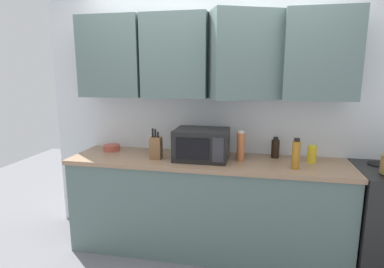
# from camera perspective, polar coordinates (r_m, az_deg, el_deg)

# --- Properties ---
(wall_back_with_cabinets) EXTENTS (3.41, 0.54, 2.60)m
(wall_back_with_cabinets) POSITION_cam_1_polar(r_m,az_deg,el_deg) (3.01, 3.43, 9.10)
(wall_back_with_cabinets) COLOR white
(wall_back_with_cabinets) RESTS_ON ground_plane
(counter_run) EXTENTS (2.54, 0.63, 0.90)m
(counter_run) POSITION_cam_1_polar(r_m,az_deg,el_deg) (3.05, 2.55, -12.71)
(counter_run) COLOR slate
(counter_run) RESTS_ON ground_plane
(microwave) EXTENTS (0.48, 0.37, 0.28)m
(microwave) POSITION_cam_1_polar(r_m,az_deg,el_deg) (2.86, 1.75, -1.89)
(microwave) COLOR black
(microwave) RESTS_ON counter_run
(knife_block) EXTENTS (0.11, 0.13, 0.28)m
(knife_block) POSITION_cam_1_polar(r_m,az_deg,el_deg) (2.92, -6.55, -2.42)
(knife_block) COLOR brown
(knife_block) RESTS_ON counter_run
(bottle_soy_dark) EXTENTS (0.07, 0.07, 0.20)m
(bottle_soy_dark) POSITION_cam_1_polar(r_m,az_deg,el_deg) (3.02, 14.86, -2.52)
(bottle_soy_dark) COLOR black
(bottle_soy_dark) RESTS_ON counter_run
(bottle_amber_vinegar) EXTENTS (0.07, 0.07, 0.26)m
(bottle_amber_vinegar) POSITION_cam_1_polar(r_m,az_deg,el_deg) (2.73, 18.33, -3.50)
(bottle_amber_vinegar) COLOR #AD701E
(bottle_amber_vinegar) RESTS_ON counter_run
(bottle_spice_jar) EXTENTS (0.07, 0.07, 0.28)m
(bottle_spice_jar) POSITION_cam_1_polar(r_m,az_deg,el_deg) (2.85, 8.82, -2.20)
(bottle_spice_jar) COLOR #BC6638
(bottle_spice_jar) RESTS_ON counter_run
(bottle_yellow_mustard) EXTENTS (0.08, 0.08, 0.16)m
(bottle_yellow_mustard) POSITION_cam_1_polar(r_m,az_deg,el_deg) (2.97, 20.90, -3.41)
(bottle_yellow_mustard) COLOR gold
(bottle_yellow_mustard) RESTS_ON counter_run
(bowl_ceramic_small) EXTENTS (0.16, 0.16, 0.06)m
(bowl_ceramic_small) POSITION_cam_1_polar(r_m,az_deg,el_deg) (3.30, -14.36, -2.42)
(bowl_ceramic_small) COLOR #B24C3D
(bowl_ceramic_small) RESTS_ON counter_run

